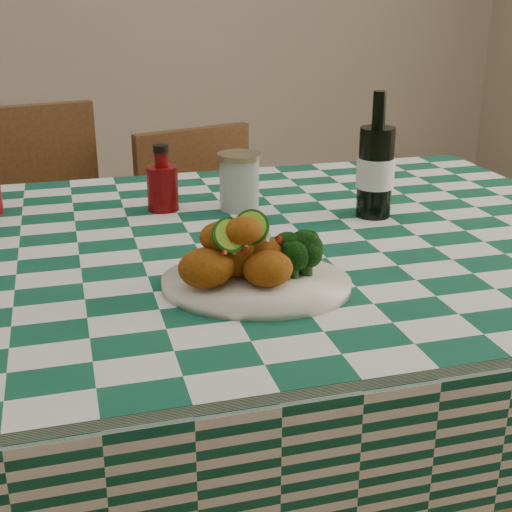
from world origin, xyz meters
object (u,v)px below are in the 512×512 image
object	(u,v)px
fried_chicken_pile	(242,249)
wooden_chair_right	(222,274)
plate	(256,284)
ketchup_bottle	(162,178)
mason_jar	(239,182)
dining_table	(201,427)
wooden_chair_left	(48,283)
beer_bottle	(376,155)

from	to	relation	value
fried_chicken_pile	wooden_chair_right	bearing A→B (deg)	79.27
plate	ketchup_bottle	distance (m)	0.46
fried_chicken_pile	mason_jar	xyz separation A→B (m)	(0.10, 0.41, -0.01)
dining_table	wooden_chair_right	world-z (taller)	wooden_chair_right
dining_table	wooden_chair_left	world-z (taller)	wooden_chair_left
fried_chicken_pile	wooden_chair_right	size ratio (longest dim) A/B	0.19
mason_jar	beer_bottle	size ratio (longest dim) A/B	0.47
wooden_chair_right	fried_chicken_pile	bearing A→B (deg)	-116.84
wooden_chair_right	wooden_chair_left	bearing A→B (deg)	169.27
fried_chicken_pile	mason_jar	bearing A→B (deg)	76.32
dining_table	wooden_chair_right	xyz separation A→B (m)	(0.21, 0.74, 0.02)
beer_bottle	mason_jar	bearing A→B (deg)	154.86
ketchup_bottle	wooden_chair_left	bearing A→B (deg)	119.60
fried_chicken_pile	wooden_chair_right	xyz separation A→B (m)	(0.18, 0.96, -0.44)
beer_bottle	wooden_chair_right	xyz separation A→B (m)	(-0.17, 0.67, -0.50)
dining_table	ketchup_bottle	size ratio (longest dim) A/B	12.15
plate	wooden_chair_right	distance (m)	1.05
ketchup_bottle	mason_jar	distance (m)	0.16
ketchup_bottle	wooden_chair_left	xyz separation A→B (m)	(-0.26, 0.46, -0.40)
mason_jar	wooden_chair_left	xyz separation A→B (m)	(-0.42, 0.50, -0.39)
wooden_chair_left	beer_bottle	bearing A→B (deg)	-54.96
plate	ketchup_bottle	bearing A→B (deg)	99.44
fried_chicken_pile	beer_bottle	distance (m)	0.46
fried_chicken_pile	beer_bottle	bearing A→B (deg)	40.17
mason_jar	wooden_chair_right	xyz separation A→B (m)	(0.08, 0.55, -0.43)
wooden_chair_left	wooden_chair_right	bearing A→B (deg)	-6.70
plate	beer_bottle	world-z (taller)	beer_bottle
dining_table	beer_bottle	size ratio (longest dim) A/B	6.64
ketchup_bottle	mason_jar	xyz separation A→B (m)	(0.15, -0.04, -0.01)
plate	mason_jar	world-z (taller)	mason_jar
wooden_chair_left	wooden_chair_right	distance (m)	0.50
plate	mason_jar	distance (m)	0.42
mason_jar	beer_bottle	xyz separation A→B (m)	(0.25, -0.12, 0.07)
fried_chicken_pile	wooden_chair_left	distance (m)	1.05
beer_bottle	ketchup_bottle	bearing A→B (deg)	158.92
plate	wooden_chair_left	size ratio (longest dim) A/B	0.32
wooden_chair_right	plate	bearing A→B (deg)	-115.58
mason_jar	wooden_chair_left	distance (m)	0.76
mason_jar	plate	bearing A→B (deg)	-100.80
dining_table	ketchup_bottle	bearing A→B (deg)	95.84
beer_bottle	fried_chicken_pile	bearing A→B (deg)	-139.83
wooden_chair_right	beer_bottle	bearing A→B (deg)	-91.98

